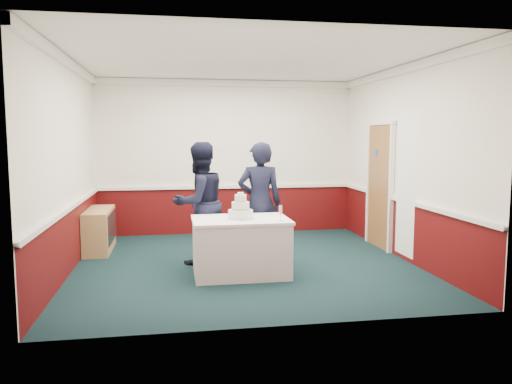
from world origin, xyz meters
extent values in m
plane|color=black|center=(0.00, 0.00, 0.00)|extent=(5.00, 5.00, 0.00)
cube|color=white|center=(0.00, 2.48, 1.50)|extent=(5.00, 0.05, 3.00)
cube|color=white|center=(-2.48, 0.00, 1.50)|extent=(0.05, 5.00, 3.00)
cube|color=white|center=(2.48, 0.00, 1.50)|extent=(0.05, 5.00, 3.00)
cube|color=white|center=(0.00, 0.00, 2.98)|extent=(5.00, 5.00, 0.05)
cube|color=#4B0A0B|center=(0.00, 2.48, 0.45)|extent=(5.00, 0.02, 0.90)
cube|color=white|center=(0.00, 2.47, 0.92)|extent=(4.98, 0.05, 0.06)
cube|color=white|center=(0.00, 2.46, 2.93)|extent=(5.00, 0.08, 0.12)
cube|color=olive|center=(2.46, 0.80, 1.05)|extent=(0.05, 0.90, 2.10)
cube|color=#234799|center=(2.44, 0.95, 1.62)|extent=(0.01, 0.12, 0.12)
cube|color=white|center=(2.42, -0.25, 1.20)|extent=(0.02, 0.60, 2.20)
cube|color=tan|center=(-2.28, 1.29, 0.35)|extent=(0.40, 1.20, 0.70)
cube|color=black|center=(-2.07, 1.29, 0.40)|extent=(0.01, 1.00, 0.50)
cube|color=white|center=(-0.14, -0.56, 0.38)|extent=(1.28, 0.88, 0.76)
cube|color=white|center=(-0.14, -0.56, 0.77)|extent=(1.32, 0.92, 0.04)
cylinder|color=white|center=(-0.14, -0.56, 0.85)|extent=(0.34, 0.34, 0.12)
cylinder|color=silver|center=(-0.14, -0.56, 0.80)|extent=(0.35, 0.35, 0.03)
cylinder|color=white|center=(-0.14, -0.56, 0.97)|extent=(0.24, 0.24, 0.11)
cylinder|color=silver|center=(-0.14, -0.56, 0.92)|extent=(0.25, 0.25, 0.02)
cylinder|color=white|center=(-0.14, -0.56, 1.07)|extent=(0.16, 0.16, 0.10)
cylinder|color=silver|center=(-0.14, -0.56, 1.03)|extent=(0.17, 0.17, 0.02)
sphere|color=#EDE5C9|center=(-0.14, -0.56, 1.14)|extent=(0.03, 0.03, 0.03)
sphere|color=#EDE5C9|center=(-0.12, -0.54, 1.14)|extent=(0.03, 0.03, 0.03)
sphere|color=#EDE5C9|center=(-0.16, -0.53, 1.14)|extent=(0.03, 0.03, 0.03)
sphere|color=#EDE5C9|center=(-0.13, -0.58, 1.14)|extent=(0.03, 0.03, 0.03)
sphere|color=#EDE5C9|center=(-0.17, -0.57, 1.14)|extent=(0.03, 0.03, 0.03)
cube|color=silver|center=(-0.17, -0.76, 0.79)|extent=(0.08, 0.21, 0.00)
cylinder|color=silver|center=(0.36, -0.84, 0.79)|extent=(0.05, 0.05, 0.01)
cylinder|color=silver|center=(0.36, -0.84, 0.84)|extent=(0.01, 0.01, 0.09)
cylinder|color=silver|center=(0.36, -0.84, 0.94)|extent=(0.04, 0.04, 0.11)
imported|color=black|center=(-0.66, 0.21, 0.91)|extent=(1.12, 1.05, 1.83)
imported|color=black|center=(0.24, 0.11, 0.92)|extent=(0.70, 0.49, 1.83)
camera|label=1|loc=(-1.06, -7.26, 1.91)|focal=35.00mm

